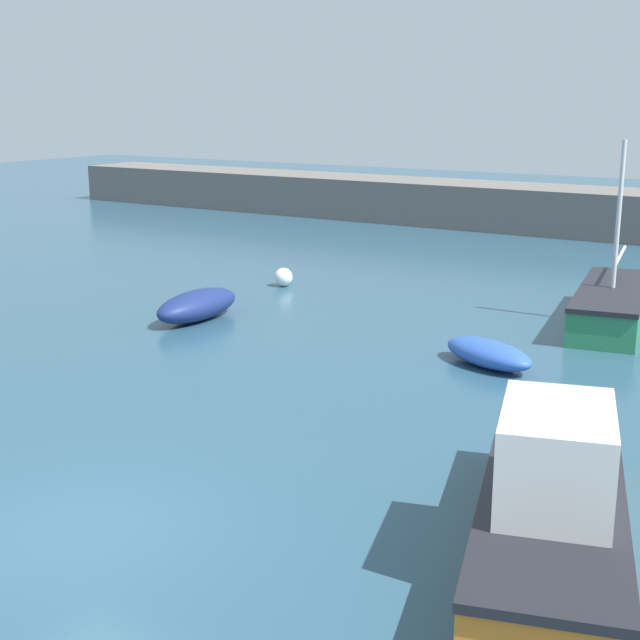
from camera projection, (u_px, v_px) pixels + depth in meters
name	position (u px, v px, depth m)	size (l,w,h in m)	color
ground_plane	(82.00, 536.00, 12.33)	(120.00, 120.00, 0.20)	#284C60
harbor_breakwater	(636.00, 215.00, 37.42)	(60.97, 3.77, 1.96)	#66605B
sailboat_twin_hulled	(611.00, 305.00, 23.32)	(2.60, 6.34, 4.78)	#287A4C
rowboat_white_midwater	(197.00, 305.00, 23.79)	(1.23, 3.04, 0.80)	navy
fishing_dinghy_green	(488.00, 354.00, 19.71)	(2.61, 1.89, 0.58)	#2D56B7
motorboat_grey_hull	(552.00, 506.00, 11.32)	(3.45, 6.32, 2.17)	orange
mooring_buoy_white	(283.00, 277.00, 28.05)	(0.59, 0.59, 0.59)	white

